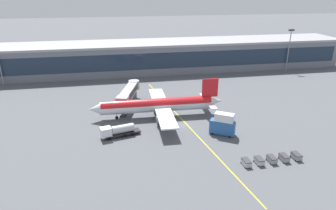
% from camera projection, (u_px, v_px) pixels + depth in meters
% --- Properties ---
extents(ground_plane, '(700.00, 700.00, 0.00)m').
position_uv_depth(ground_plane, '(182.00, 125.00, 87.98)').
color(ground_plane, '#515459').
extents(apron_lead_in_line, '(12.02, 79.18, 0.01)m').
position_uv_depth(apron_lead_in_line, '(185.00, 122.00, 90.03)').
color(apron_lead_in_line, yellow).
rests_on(apron_lead_in_line, ground_plane).
extents(terminal_building, '(186.84, 22.11, 13.87)m').
position_uv_depth(terminal_building, '(154.00, 56.00, 143.55)').
color(terminal_building, slate).
rests_on(terminal_building, ground_plane).
extents(main_airliner, '(42.02, 33.17, 11.63)m').
position_uv_depth(main_airliner, '(158.00, 105.00, 92.53)').
color(main_airliner, silver).
rests_on(main_airliner, ground_plane).
extents(jet_bridge, '(8.98, 20.09, 6.61)m').
position_uv_depth(jet_bridge, '(129.00, 92.00, 100.80)').
color(jet_bridge, '#B2B7BC').
rests_on(jet_bridge, ground_plane).
extents(fuel_tanker, '(11.09, 4.90, 3.25)m').
position_uv_depth(fuel_tanker, '(118.00, 131.00, 80.87)').
color(fuel_tanker, '#232326').
rests_on(fuel_tanker, ground_plane).
extents(catering_lift, '(7.06, 5.81, 6.30)m').
position_uv_depth(catering_lift, '(223.00, 124.00, 81.51)').
color(catering_lift, '#285B9E').
rests_on(catering_lift, ground_plane).
extents(baggage_cart_0, '(1.69, 2.70, 1.48)m').
position_uv_depth(baggage_cart_0, '(246.00, 162.00, 68.00)').
color(baggage_cart_0, '#B2B7BC').
rests_on(baggage_cart_0, ground_plane).
extents(baggage_cart_1, '(1.69, 2.70, 1.48)m').
position_uv_depth(baggage_cart_1, '(259.00, 161.00, 68.64)').
color(baggage_cart_1, '#B2B7BC').
rests_on(baggage_cart_1, ground_plane).
extents(baggage_cart_2, '(1.69, 2.70, 1.48)m').
position_uv_depth(baggage_cart_2, '(272.00, 159.00, 69.28)').
color(baggage_cart_2, gray).
rests_on(baggage_cart_2, ground_plane).
extents(baggage_cart_3, '(1.69, 2.70, 1.48)m').
position_uv_depth(baggage_cart_3, '(284.00, 158.00, 69.92)').
color(baggage_cart_3, gray).
rests_on(baggage_cart_3, ground_plane).
extents(baggage_cart_4, '(1.69, 2.70, 1.48)m').
position_uv_depth(baggage_cart_4, '(296.00, 156.00, 70.56)').
color(baggage_cart_4, gray).
rests_on(baggage_cart_4, ground_plane).
extents(apron_light_mast_1, '(2.80, 0.50, 19.71)m').
position_uv_depth(apron_light_mast_1, '(289.00, 46.00, 141.72)').
color(apron_light_mast_1, gray).
rests_on(apron_light_mast_1, ground_plane).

